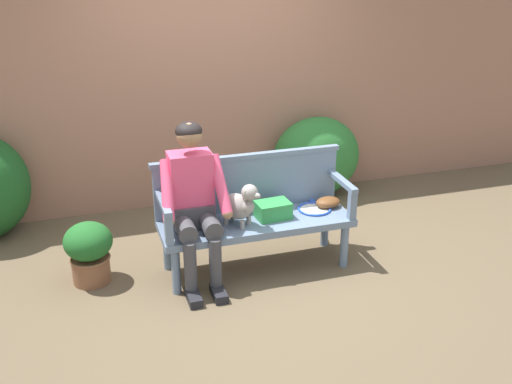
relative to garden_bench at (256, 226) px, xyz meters
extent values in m
plane|color=brown|center=(0.00, 0.00, -0.39)|extent=(40.00, 40.00, 0.00)
cube|color=#936651|center=(0.00, 1.70, 0.90)|extent=(8.00, 0.30, 2.58)
ellipsoid|color=#286B2D|center=(1.10, 1.33, 0.05)|extent=(0.96, 0.64, 0.88)
cube|color=slate|center=(0.00, 0.00, 0.03)|extent=(1.61, 0.53, 0.06)
cylinder|color=slate|center=(-0.72, -0.21, -0.20)|extent=(0.07, 0.07, 0.39)
cylinder|color=slate|center=(0.72, -0.21, -0.20)|extent=(0.07, 0.07, 0.39)
cylinder|color=slate|center=(-0.72, 0.21, -0.20)|extent=(0.07, 0.07, 0.39)
cylinder|color=slate|center=(0.72, 0.21, -0.20)|extent=(0.07, 0.07, 0.39)
cube|color=slate|center=(0.00, 0.24, 0.29)|extent=(1.61, 0.05, 0.46)
cube|color=slate|center=(0.00, 0.24, 0.54)|extent=(1.65, 0.06, 0.04)
cube|color=slate|center=(-0.76, -0.23, 0.18)|extent=(0.06, 0.06, 0.24)
cube|color=slate|center=(-0.76, 0.00, 0.32)|extent=(0.06, 0.53, 0.04)
cube|color=slate|center=(0.76, -0.23, 0.18)|extent=(0.06, 0.06, 0.24)
cube|color=slate|center=(0.76, 0.00, 0.32)|extent=(0.06, 0.53, 0.04)
cube|color=black|center=(-0.62, -0.37, -0.36)|extent=(0.10, 0.24, 0.07)
cylinder|color=#3D3D42|center=(-0.62, -0.29, -0.12)|extent=(0.10, 0.10, 0.40)
cylinder|color=#3D3D42|center=(-0.62, -0.12, 0.14)|extent=(0.15, 0.34, 0.15)
cube|color=black|center=(-0.42, -0.37, -0.36)|extent=(0.10, 0.24, 0.07)
cylinder|color=#3D3D42|center=(-0.42, -0.29, -0.12)|extent=(0.10, 0.10, 0.40)
cylinder|color=#3D3D42|center=(-0.42, -0.12, 0.14)|extent=(0.15, 0.34, 0.15)
cube|color=#3D3D42|center=(-0.52, 0.05, 0.16)|extent=(0.32, 0.24, 0.20)
cube|color=#E04770|center=(-0.52, 0.07, 0.42)|extent=(0.34, 0.22, 0.52)
cylinder|color=#E04770|center=(-0.73, -0.06, 0.44)|extent=(0.14, 0.34, 0.45)
sphere|color=#936B4C|center=(-0.75, -0.19, 0.24)|extent=(0.09, 0.09, 0.09)
cylinder|color=#E04770|center=(-0.31, -0.06, 0.44)|extent=(0.14, 0.34, 0.45)
sphere|color=#936B4C|center=(-0.29, -0.19, 0.24)|extent=(0.09, 0.09, 0.09)
sphere|color=#936B4C|center=(-0.52, 0.05, 0.83)|extent=(0.20, 0.20, 0.20)
ellipsoid|color=black|center=(-0.52, 0.06, 0.86)|extent=(0.21, 0.21, 0.14)
cylinder|color=gray|center=(-0.16, -0.13, 0.09)|extent=(0.04, 0.04, 0.07)
cylinder|color=gray|center=(-0.08, -0.07, 0.09)|extent=(0.04, 0.04, 0.07)
cylinder|color=gray|center=(-0.26, -0.01, 0.09)|extent=(0.04, 0.04, 0.07)
cylinder|color=gray|center=(-0.19, 0.06, 0.09)|extent=(0.04, 0.04, 0.07)
ellipsoid|color=gray|center=(-0.17, -0.04, 0.22)|extent=(0.31, 0.32, 0.21)
sphere|color=gray|center=(-0.11, -0.11, 0.24)|extent=(0.12, 0.12, 0.12)
sphere|color=gray|center=(-0.09, -0.13, 0.37)|extent=(0.13, 0.13, 0.13)
ellipsoid|color=gray|center=(-0.06, -0.17, 0.35)|extent=(0.09, 0.10, 0.05)
ellipsoid|color=gray|center=(-0.14, -0.16, 0.36)|extent=(0.05, 0.05, 0.10)
ellipsoid|color=gray|center=(-0.06, -0.08, 0.36)|extent=(0.05, 0.05, 0.10)
sphere|color=gray|center=(-0.25, 0.06, 0.26)|extent=(0.06, 0.06, 0.06)
torus|color=blue|center=(0.54, 0.04, 0.07)|extent=(0.35, 0.35, 0.02)
cylinder|color=silver|center=(0.54, 0.04, 0.06)|extent=(0.25, 0.25, 0.00)
cube|color=blue|center=(0.58, 0.20, 0.07)|extent=(0.05, 0.08, 0.02)
cylinder|color=black|center=(0.62, 0.33, 0.07)|extent=(0.08, 0.22, 0.03)
ellipsoid|color=brown|center=(0.68, 0.06, 0.10)|extent=(0.23, 0.19, 0.09)
cube|color=#2D8E42|center=(0.15, 0.00, 0.13)|extent=(0.29, 0.22, 0.14)
cylinder|color=brown|center=(-1.36, 0.19, -0.28)|extent=(0.31, 0.31, 0.21)
torus|color=brown|center=(-1.36, 0.19, -0.18)|extent=(0.33, 0.33, 0.02)
ellipsoid|color=#1E5B23|center=(-1.36, 0.19, -0.02)|extent=(0.39, 0.39, 0.31)
camera|label=1|loc=(-1.38, -4.37, 2.21)|focal=42.66mm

